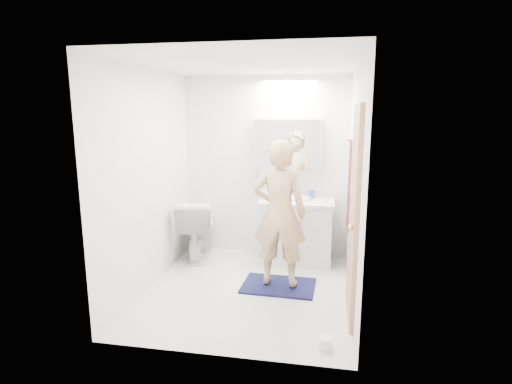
% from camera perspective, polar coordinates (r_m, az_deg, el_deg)
% --- Properties ---
extents(floor, '(2.50, 2.50, 0.00)m').
position_cam_1_polar(floor, '(4.57, -1.20, -13.63)').
color(floor, silver).
rests_on(floor, ground).
extents(ceiling, '(2.50, 2.50, 0.00)m').
position_cam_1_polar(ceiling, '(4.17, -1.34, 17.85)').
color(ceiling, white).
rests_on(ceiling, floor).
extents(wall_back, '(2.50, 0.00, 2.50)m').
position_cam_1_polar(wall_back, '(5.42, 1.34, 3.62)').
color(wall_back, white).
rests_on(wall_back, floor).
extents(wall_front, '(2.50, 0.00, 2.50)m').
position_cam_1_polar(wall_front, '(3.01, -5.96, -2.68)').
color(wall_front, white).
rests_on(wall_front, floor).
extents(wall_left, '(0.00, 2.50, 2.50)m').
position_cam_1_polar(wall_left, '(4.55, -15.00, 1.74)').
color(wall_left, white).
rests_on(wall_left, floor).
extents(wall_right, '(0.00, 2.50, 2.50)m').
position_cam_1_polar(wall_right, '(4.13, 13.86, 0.87)').
color(wall_right, white).
rests_on(wall_right, floor).
extents(vanity_cabinet, '(0.90, 0.55, 0.78)m').
position_cam_1_polar(vanity_cabinet, '(5.27, 5.71, -5.70)').
color(vanity_cabinet, silver).
rests_on(vanity_cabinet, floor).
extents(countertop, '(0.95, 0.58, 0.04)m').
position_cam_1_polar(countertop, '(5.16, 5.80, -1.34)').
color(countertop, white).
rests_on(countertop, vanity_cabinet).
extents(sink_basin, '(0.36, 0.36, 0.03)m').
position_cam_1_polar(sink_basin, '(5.18, 5.83, -0.89)').
color(sink_basin, white).
rests_on(sink_basin, countertop).
extents(faucet, '(0.02, 0.02, 0.16)m').
position_cam_1_polar(faucet, '(5.36, 6.00, 0.21)').
color(faucet, silver).
rests_on(faucet, countertop).
extents(medicine_cabinet, '(0.88, 0.14, 0.70)m').
position_cam_1_polar(medicine_cabinet, '(5.28, 4.47, 6.65)').
color(medicine_cabinet, white).
rests_on(medicine_cabinet, wall_back).
extents(mirror_panel, '(0.84, 0.01, 0.66)m').
position_cam_1_polar(mirror_panel, '(5.20, 4.39, 6.59)').
color(mirror_panel, silver).
rests_on(mirror_panel, medicine_cabinet).
extents(toilet, '(0.57, 0.85, 0.81)m').
position_cam_1_polar(toilet, '(5.40, -8.31, -5.18)').
color(toilet, white).
rests_on(toilet, floor).
extents(bath_rug, '(0.82, 0.58, 0.02)m').
position_cam_1_polar(bath_rug, '(4.63, 3.22, -13.14)').
color(bath_rug, '#12153A').
rests_on(bath_rug, floor).
extents(person, '(0.60, 0.41, 1.60)m').
position_cam_1_polar(person, '(4.35, 3.34, -3.07)').
color(person, tan).
rests_on(person, bath_rug).
extents(door, '(0.04, 0.80, 2.00)m').
position_cam_1_polar(door, '(3.83, 13.74, -3.00)').
color(door, '#AF7D57').
rests_on(door, wall_right).
extents(door_knob, '(0.06, 0.06, 0.06)m').
position_cam_1_polar(door_knob, '(3.55, 13.34, -4.94)').
color(door_knob, gold).
rests_on(door_knob, door).
extents(towel, '(0.02, 0.42, 1.00)m').
position_cam_1_polar(towel, '(4.69, 13.13, 0.87)').
color(towel, black).
rests_on(towel, wall_right).
extents(towel_hook, '(0.07, 0.02, 0.02)m').
position_cam_1_polar(towel_hook, '(4.63, 13.25, 7.23)').
color(towel_hook, silver).
rests_on(towel_hook, wall_right).
extents(soap_bottle_a, '(0.10, 0.10, 0.20)m').
position_cam_1_polar(soap_bottle_a, '(5.32, 2.14, 0.40)').
color(soap_bottle_a, '#C7BF81').
rests_on(soap_bottle_a, countertop).
extents(soap_bottle_b, '(0.10, 0.10, 0.16)m').
position_cam_1_polar(soap_bottle_b, '(5.33, 4.48, 0.17)').
color(soap_bottle_b, '#629AD2').
rests_on(soap_bottle_b, countertop).
extents(toothbrush_cup, '(0.12, 0.12, 0.10)m').
position_cam_1_polar(toothbrush_cup, '(5.29, 7.87, -0.32)').
color(toothbrush_cup, '#3E4FBA').
rests_on(toothbrush_cup, countertop).
extents(toilet_paper_roll, '(0.11, 0.11, 0.10)m').
position_cam_1_polar(toilet_paper_roll, '(3.59, 9.81, -20.39)').
color(toilet_paper_roll, white).
rests_on(toilet_paper_roll, floor).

